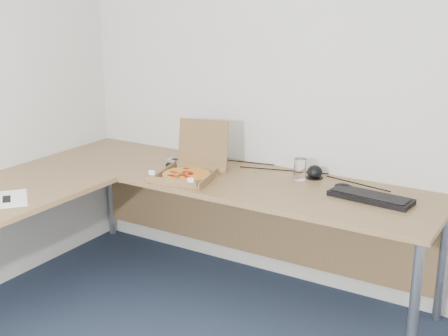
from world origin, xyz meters
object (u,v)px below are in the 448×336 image
Objects in this scene: drinking_glass at (300,169)px; wallet at (177,164)px; keyboard at (371,197)px; desk at (139,192)px; pizza_box at (188,172)px.

drinking_glass is 1.13× the size of wallet.
drinking_glass reaches higher than keyboard.
wallet is (-1.24, -0.01, -0.00)m from keyboard.
keyboard is 3.91× the size of wallet.
drinking_glass reaches higher than desk.
pizza_box is at bearing 62.30° from desk.
drinking_glass is at bearing 39.62° from desk.
desk is 22.52× the size of wallet.
pizza_box is at bearing -164.08° from keyboard.
keyboard is 1.24m from wallet.
pizza_box is 0.27m from wallet.
desk is at bearing -152.74° from keyboard.
keyboard is at bearing 21.59° from desk.
drinking_glass is 0.48m from keyboard.
keyboard is at bearing -2.73° from pizza_box.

